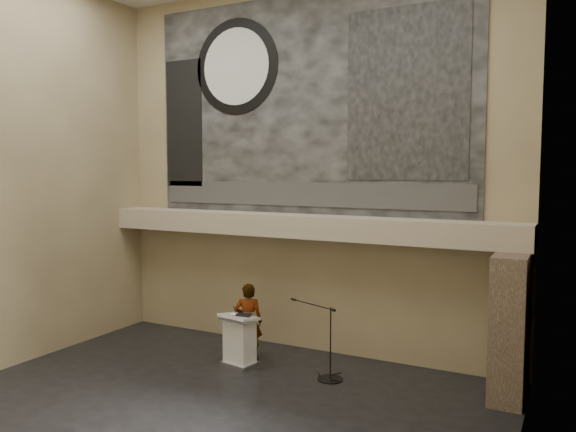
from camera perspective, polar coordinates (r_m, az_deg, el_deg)
The scene contains 19 objects.
floor at distance 10.49m, azimuth -8.63°, elevation -19.06°, with size 10.00×10.00×0.00m, color black.
wall_back at distance 13.03m, azimuth 1.64°, elevation 4.87°, with size 10.00×0.02×8.50m, color #837253.
wall_left at distance 13.20m, azimuth -26.69°, elevation 4.36°, with size 0.02×8.00×8.50m, color #837253.
wall_right at distance 7.74m, azimuth 22.40°, elevation 4.58°, with size 0.02×8.00×8.50m, color #837253.
soffit at distance 12.74m, azimuth 0.84°, elevation -0.99°, with size 10.00×0.80×0.50m, color tan.
sprinkler_left at distance 13.52m, azimuth -5.33°, elevation -1.87°, with size 0.04×0.04×0.06m, color #B2893D.
sprinkler_right at distance 11.99m, azimuth 8.86°, elevation -2.75°, with size 0.04×0.04×0.06m, color #B2893D.
banner at distance 13.09m, azimuth 1.60°, elevation 11.23°, with size 8.00×0.05×5.00m, color black.
banner_text_strip at distance 12.98m, azimuth 1.50°, elevation 2.22°, with size 7.76×0.02×0.55m, color #2F2F2F.
banner_clock_rim at distance 14.07m, azimuth -5.29°, elevation 14.87°, with size 2.30×2.30×0.02m, color black.
banner_clock_face at distance 14.06m, azimuth -5.34°, elevation 14.88°, with size 1.84×1.84×0.02m, color silver.
banner_building_print at distance 12.20m, azimuth 11.92°, elevation 12.07°, with size 2.60×0.02×3.60m, color black.
banner_brick_print at distance 14.83m, azimuth -10.51°, elevation 9.22°, with size 1.10×0.02×3.20m, color black.
stone_pier at distance 11.28m, azimuth 21.65°, elevation -10.35°, with size 0.60×1.40×2.70m, color #47372B.
lectern at distance 12.42m, azimuth -4.94°, elevation -12.45°, with size 0.87×0.68×1.14m.
binder at distance 12.22m, azimuth -4.53°, elevation -10.00°, with size 0.30×0.24×0.04m, color black.
papers at distance 12.31m, azimuth -5.73°, elevation -9.96°, with size 0.22×0.31×0.01m, color white.
speaker_person at distance 12.71m, azimuth -4.04°, elevation -10.62°, with size 0.62×0.41×1.71m, color silver.
mic_stand at distance 11.75m, azimuth 4.17°, elevation -15.19°, with size 1.37×0.71×1.48m.
Camera 1 is at (5.72, -7.70, 4.23)m, focal length 35.00 mm.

